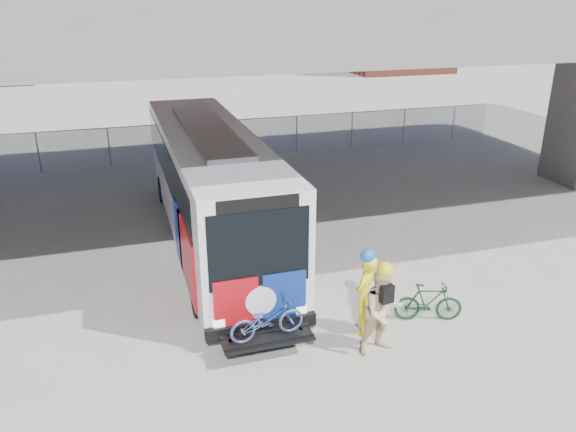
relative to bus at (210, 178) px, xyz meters
name	(u,v)px	position (x,y,z in m)	size (l,w,h in m)	color
ground	(295,262)	(2.00, -2.35, -2.11)	(160.00, 160.00, 0.00)	#9E9991
bus	(210,178)	(0.00, 0.00, 0.00)	(2.67, 12.93, 3.69)	silver
overpass	(257,23)	(2.00, 1.65, 4.44)	(40.00, 16.00, 7.95)	#605E59
chainlink_fence	(217,129)	(2.00, 9.65, -0.69)	(30.00, 0.06, 30.00)	gray
brick_buildings	(162,16)	(3.23, 45.87, 3.31)	(54.00, 22.00, 12.00)	brown
bollard	(368,305)	(2.49, -6.33, -1.41)	(0.34, 0.34, 1.30)	white
cyclist_hivis	(366,293)	(2.41, -6.33, -1.08)	(0.85, 0.82, 2.14)	yellow
cyclist_tan	(382,310)	(2.44, -7.13, -1.08)	(1.06, 0.88, 2.18)	#D5BA88
bike_parked	(428,302)	(4.10, -6.33, -1.62)	(0.46, 1.63, 0.98)	#123821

